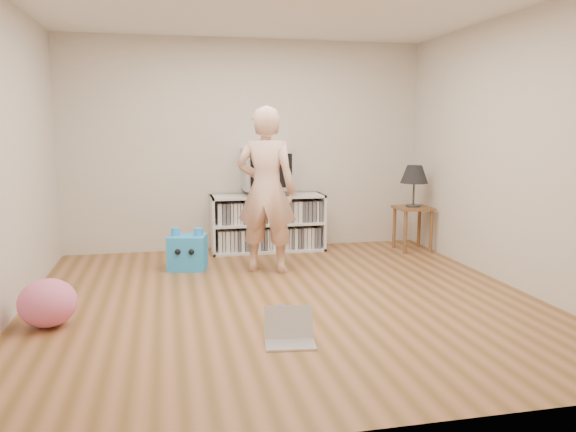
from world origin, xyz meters
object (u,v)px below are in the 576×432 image
at_px(media_unit, 267,223).
at_px(person, 266,190).
at_px(laptop, 289,333).
at_px(plush_blue, 187,252).
at_px(table_lamp, 414,175).
at_px(dvd_deck, 267,192).
at_px(crt_tv, 267,169).
at_px(plush_pink, 48,303).
at_px(side_table, 413,217).

relative_size(media_unit, person, 0.80).
height_order(laptop, plush_blue, plush_blue).
distance_m(laptop, plush_blue, 2.36).
height_order(table_lamp, plush_blue, table_lamp).
distance_m(media_unit, dvd_deck, 0.39).
relative_size(crt_tv, table_lamp, 1.17).
distance_m(crt_tv, table_lamp, 1.81).
relative_size(plush_blue, plush_pink, 1.03).
height_order(dvd_deck, plush_pink, dvd_deck).
distance_m(dvd_deck, plush_blue, 1.37).
height_order(media_unit, table_lamp, table_lamp).
bearing_deg(table_lamp, person, -162.10).
bearing_deg(side_table, table_lamp, 0.00).
bearing_deg(person, side_table, -139.38).
height_order(plush_blue, plush_pink, plush_blue).
bearing_deg(media_unit, plush_blue, -143.34).
height_order(dvd_deck, side_table, dvd_deck).
bearing_deg(person, plush_pink, 56.31).
distance_m(side_table, person, 2.12).
distance_m(media_unit, table_lamp, 1.91).
xyz_separation_m(media_unit, plush_pink, (-2.15, -2.32, -0.16)).
distance_m(crt_tv, laptop, 3.18).
bearing_deg(media_unit, plush_pink, -132.81).
relative_size(side_table, plush_pink, 1.25).
relative_size(person, plush_blue, 3.84).
bearing_deg(plush_pink, laptop, -22.12).
bearing_deg(crt_tv, laptop, -97.34).
distance_m(side_table, table_lamp, 0.53).
bearing_deg(laptop, media_unit, 90.04).
distance_m(crt_tv, side_table, 1.91).
xyz_separation_m(side_table, person, (-1.97, -0.63, 0.46)).
distance_m(crt_tv, plush_pink, 3.25).
xyz_separation_m(laptop, plush_pink, (-1.76, 0.71, 0.12)).
xyz_separation_m(side_table, table_lamp, (0.00, 0.00, 0.53)).
distance_m(media_unit, person, 1.16).
height_order(person, laptop, person).
bearing_deg(dvd_deck, media_unit, 90.00).
height_order(media_unit, side_table, media_unit).
bearing_deg(plush_pink, crt_tv, 46.95).
bearing_deg(person, table_lamp, -139.38).
distance_m(media_unit, plush_pink, 3.16).
height_order(crt_tv, plush_pink, crt_tv).
bearing_deg(laptop, plush_pink, 165.22).
bearing_deg(plush_pink, table_lamp, 26.24).
bearing_deg(person, dvd_deck, -78.23).
xyz_separation_m(crt_tv, plush_pink, (-2.15, -2.30, -0.83)).
relative_size(media_unit, plush_pink, 3.17).
xyz_separation_m(media_unit, plush_blue, (-1.02, -0.76, -0.16)).
relative_size(media_unit, dvd_deck, 3.11).
bearing_deg(crt_tv, dvd_deck, 90.00).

